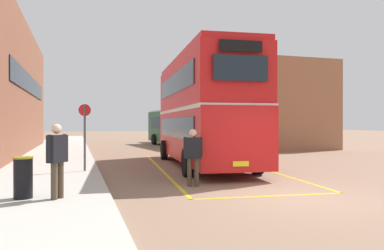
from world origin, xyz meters
name	(u,v)px	position (x,y,z in m)	size (l,w,h in m)	color
ground_plane	(166,154)	(0.00, 14.40, 0.00)	(135.60, 135.60, 0.00)	#846651
sidewalk_left	(57,152)	(-6.50, 16.80, 0.07)	(4.00, 57.60, 0.14)	#B2ADA3
depot_building_right	(245,109)	(9.04, 22.20, 3.20)	(7.15, 16.98, 6.40)	#9E6647
double_decker_bus	(203,109)	(0.04, 7.39, 2.51)	(3.57, 10.40, 4.75)	black
single_deck_bus	(179,126)	(2.80, 21.54, 1.64)	(3.49, 9.69, 3.02)	black
pedestrian_boarding	(193,153)	(-1.98, 2.33, 1.00)	(0.53, 0.42, 1.72)	#473828
pedestrian_waiting_near	(57,155)	(-5.73, 0.83, 1.15)	(0.48, 0.52, 1.74)	#473828
litter_bin	(23,178)	(-6.49, 1.13, 0.63)	(0.44, 0.44, 0.97)	black
bus_stop_sign	(85,130)	(-5.02, 5.95, 1.63)	(0.44, 0.08, 2.45)	#4C4C51
bay_marking_yellow	(216,171)	(-0.04, 5.47, 0.00)	(5.39, 12.59, 0.01)	gold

